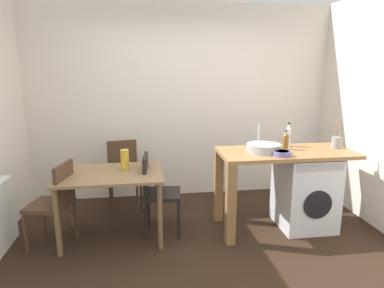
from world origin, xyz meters
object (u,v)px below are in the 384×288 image
at_px(chair_spare_by_wall, 124,172).
at_px(utensil_crock, 336,142).
at_px(dining_table, 111,181).
at_px(chair_person_seat, 56,200).
at_px(bottle_squat_brown, 288,136).
at_px(chair_opposite, 156,189).
at_px(mixing_bowl, 282,153).
at_px(bottle_tall_green, 286,141).
at_px(washing_machine, 305,191).
at_px(vase, 125,160).

relative_size(chair_spare_by_wall, utensil_crock, 3.00).
bearing_deg(dining_table, chair_person_seat, -167.95).
bearing_deg(bottle_squat_brown, chair_spare_by_wall, 162.94).
distance_m(chair_opposite, mixing_bowl, 1.43).
bearing_deg(chair_spare_by_wall, utensil_crock, 153.71).
relative_size(chair_person_seat, chair_opposite, 1.00).
height_order(chair_person_seat, bottle_tall_green, bottle_tall_green).
height_order(dining_table, bottle_tall_green, bottle_tall_green).
relative_size(washing_machine, bottle_tall_green, 3.81).
distance_m(dining_table, vase, 0.28).
bearing_deg(chair_person_seat, utensil_crock, -74.54).
xyz_separation_m(bottle_squat_brown, mixing_bowl, (-0.25, -0.41, -0.10)).
distance_m(bottle_tall_green, utensil_crock, 0.61).
height_order(chair_opposite, chair_spare_by_wall, same).
distance_m(mixing_bowl, vase, 1.69).
height_order(chair_opposite, bottle_tall_green, bottle_tall_green).
xyz_separation_m(mixing_bowl, utensil_crock, (0.77, 0.25, 0.04)).
distance_m(bottle_tall_green, mixing_bowl, 0.32).
bearing_deg(bottle_tall_green, bottle_squat_brown, 56.94).
height_order(utensil_crock, vase, utensil_crock).
distance_m(bottle_tall_green, bottle_squat_brown, 0.17).
distance_m(dining_table, chair_person_seat, 0.58).
xyz_separation_m(chair_spare_by_wall, bottle_tall_green, (1.87, -0.74, 0.51)).
height_order(bottle_squat_brown, mixing_bowl, bottle_squat_brown).
xyz_separation_m(washing_machine, utensil_crock, (0.37, 0.05, 0.56)).
bearing_deg(mixing_bowl, vase, 168.34).
bearing_deg(chair_person_seat, vase, -59.59).
height_order(washing_machine, bottle_squat_brown, bottle_squat_brown).
distance_m(chair_person_seat, bottle_squat_brown, 2.67).
bearing_deg(bottle_squat_brown, chair_person_seat, -173.64).
distance_m(chair_opposite, bottle_squat_brown, 1.67).
xyz_separation_m(dining_table, bottle_tall_green, (1.95, 0.03, 0.38)).
bearing_deg(bottle_tall_green, dining_table, -179.14).
bearing_deg(chair_opposite, bottle_tall_green, 93.92).
relative_size(chair_opposite, bottle_squat_brown, 3.14).
height_order(chair_opposite, washing_machine, chair_opposite).
xyz_separation_m(chair_spare_by_wall, bottle_squat_brown, (1.96, -0.60, 0.54)).
distance_m(chair_spare_by_wall, washing_machine, 2.26).
bearing_deg(bottle_squat_brown, chair_opposite, -175.79).
xyz_separation_m(chair_spare_by_wall, mixing_bowl, (1.71, -1.01, 0.44)).
xyz_separation_m(dining_table, bottle_squat_brown, (2.05, 0.17, 0.41)).
xyz_separation_m(washing_machine, bottle_squat_brown, (-0.15, 0.21, 0.62)).
distance_m(washing_machine, mixing_bowl, 0.68).
distance_m(dining_table, mixing_bowl, 1.84).
bearing_deg(utensil_crock, chair_spare_by_wall, 162.86).
bearing_deg(chair_person_seat, bottle_tall_green, -73.52).
distance_m(dining_table, utensil_crock, 2.59).
bearing_deg(bottle_squat_brown, dining_table, -175.20).
relative_size(chair_opposite, mixing_bowl, 4.63).
xyz_separation_m(chair_person_seat, utensil_crock, (3.11, 0.13, 0.48)).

